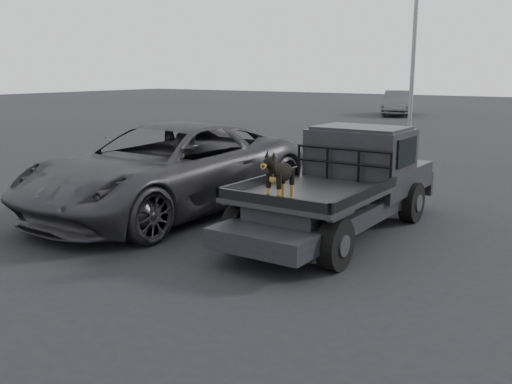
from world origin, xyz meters
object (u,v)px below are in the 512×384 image
Objects in this scene: flatbed_ute at (336,208)px; dog at (280,177)px; parked_suv at (167,169)px; distant_car_a at (398,103)px.

dog is (-0.03, -1.82, 0.83)m from flatbed_ute.
parked_suv is 1.36× the size of distant_car_a.
distant_car_a is (-5.25, 26.95, -0.11)m from parked_suv.
dog reaches higher than distant_car_a.
parked_suv is (-3.51, -0.48, 0.42)m from flatbed_ute.
parked_suv is (-3.49, 1.34, -0.41)m from dog.
parked_suv reaches higher than dog.
distant_car_a reaches higher than flatbed_ute.
flatbed_ute is at bearing 89.14° from dog.
distant_car_a is at bearing 107.16° from dog.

